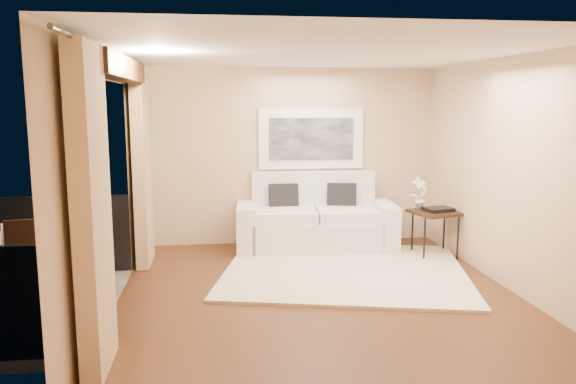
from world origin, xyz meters
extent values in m
plane|color=#502D17|center=(0.00, 0.00, 0.00)|extent=(5.00, 5.00, 0.00)
plane|color=white|center=(0.00, 0.00, 2.70)|extent=(5.00, 5.00, 0.00)
plane|color=tan|center=(0.00, 2.50, 1.35)|extent=(4.50, 0.00, 4.50)
plane|color=tan|center=(0.00, -2.50, 1.35)|extent=(4.50, 0.00, 4.50)
plane|color=tan|center=(2.25, 0.00, 1.35)|extent=(0.00, 5.00, 5.00)
plane|color=tan|center=(-2.25, 1.85, 1.35)|extent=(0.00, 2.70, 2.70)
plane|color=tan|center=(-2.25, -1.85, 1.35)|extent=(0.00, 2.70, 2.70)
plane|color=tan|center=(-2.25, 0.00, 2.55)|extent=(0.00, 2.40, 2.40)
cube|color=black|center=(-2.13, 0.00, 2.52)|extent=(0.28, 2.40, 0.22)
cube|color=#605B56|center=(-3.15, 0.00, -0.06)|extent=(1.80, 2.60, 0.12)
cube|color=black|center=(-3.15, 1.27, 0.50)|extent=(1.80, 0.06, 1.00)
cube|color=tan|center=(-2.11, 1.55, 1.32)|extent=(0.16, 0.75, 2.62)
cube|color=tan|center=(-2.11, -1.55, 1.32)|extent=(0.16, 0.75, 2.62)
cylinder|color=#4C473F|center=(-2.11, 0.00, 2.63)|extent=(0.04, 4.80, 0.04)
cube|color=white|center=(0.32, 2.47, 1.62)|extent=(1.62, 0.05, 0.92)
cube|color=black|center=(0.32, 2.44, 1.62)|extent=(1.30, 0.02, 0.64)
cube|color=beige|center=(0.49, 0.82, 0.02)|extent=(3.58, 3.29, 0.04)
cube|color=silver|center=(0.32, 2.02, 0.23)|extent=(1.95, 1.12, 0.47)
cube|color=silver|center=(0.35, 2.41, 0.67)|extent=(1.90, 0.36, 0.91)
cube|color=silver|center=(-0.71, 2.09, 0.34)|extent=(0.33, 1.01, 0.69)
cube|color=silver|center=(1.35, 1.95, 0.34)|extent=(0.33, 1.01, 0.69)
cube|color=silver|center=(-0.13, 2.02, 0.54)|extent=(0.94, 0.94, 0.16)
cube|color=silver|center=(0.78, 1.96, 0.54)|extent=(0.94, 0.94, 0.16)
cube|color=black|center=(-0.13, 2.27, 0.73)|extent=(0.45, 0.22, 0.46)
cube|color=black|center=(0.76, 2.22, 0.73)|extent=(0.47, 0.28, 0.46)
cube|color=black|center=(1.93, 1.40, 0.64)|extent=(0.74, 0.74, 0.04)
cylinder|color=black|center=(1.69, 1.16, 0.31)|extent=(0.03, 0.03, 0.61)
cylinder|color=black|center=(2.17, 1.16, 0.31)|extent=(0.03, 0.03, 0.61)
cylinder|color=black|center=(1.69, 1.64, 0.31)|extent=(0.03, 0.03, 0.61)
cylinder|color=black|center=(2.17, 1.64, 0.31)|extent=(0.03, 0.03, 0.61)
cube|color=black|center=(1.96, 1.38, 0.68)|extent=(0.43, 0.36, 0.05)
imported|color=white|center=(1.75, 1.56, 0.89)|extent=(0.28, 0.23, 0.47)
cube|color=black|center=(-3.35, 0.05, 0.69)|extent=(0.70, 0.70, 0.05)
cylinder|color=black|center=(-3.10, -0.20, 0.33)|extent=(0.04, 0.04, 0.66)
cylinder|color=black|center=(-3.10, 0.29, 0.33)|extent=(0.04, 0.04, 0.66)
cube|color=black|center=(-3.12, 0.07, 0.46)|extent=(0.49, 0.49, 0.05)
cube|color=black|center=(-3.08, -0.12, 0.71)|extent=(0.43, 0.13, 0.56)
cylinder|color=black|center=(-2.98, 0.27, 0.22)|extent=(0.03, 0.03, 0.44)
cylinder|color=black|center=(-3.32, 0.21, 0.22)|extent=(0.03, 0.03, 0.44)
cylinder|color=black|center=(-2.92, -0.07, 0.22)|extent=(0.03, 0.03, 0.44)
cylinder|color=black|center=(-3.26, -0.13, 0.22)|extent=(0.03, 0.03, 0.44)
cylinder|color=red|center=(-3.34, 0.22, 0.74)|extent=(0.06, 0.06, 0.07)
cylinder|color=silver|center=(-3.33, -0.18, 0.80)|extent=(0.04, 0.04, 0.18)
cylinder|color=silver|center=(-3.24, -0.08, 0.77)|extent=(0.06, 0.06, 0.12)
cylinder|color=white|center=(-3.15, 0.06, 0.77)|extent=(0.06, 0.06, 0.12)
camera|label=1|loc=(-1.13, -6.05, 2.18)|focal=35.00mm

